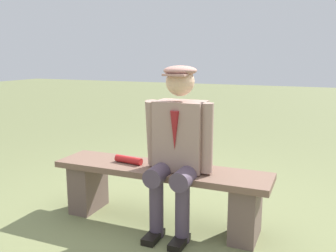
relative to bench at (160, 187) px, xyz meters
The scene contains 4 objects.
ground_plane 0.31m from the bench, ahead, with size 30.00×30.00×0.00m, color olive.
bench is the anchor object (origin of this frame).
seated_man 0.46m from the bench, 162.66° to the left, with size 0.56×0.54×1.32m.
rolled_magazine 0.35m from the bench, ahead, with size 0.06×0.06×0.26m, color #B21E1E.
Camera 1 is at (-1.18, 2.64, 1.39)m, focal length 39.01 mm.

